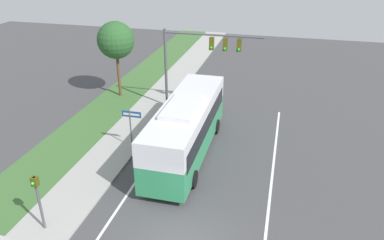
# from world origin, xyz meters

# --- Properties ---
(sidewalk) EXTENTS (2.80, 80.00, 0.12)m
(sidewalk) POSITION_xyz_m (-6.20, 0.00, 0.06)
(sidewalk) COLOR #9E9E99
(sidewalk) RESTS_ON ground_plane
(lane_divider_near) EXTENTS (0.14, 30.00, 0.01)m
(lane_divider_near) POSITION_xyz_m (-3.60, 0.00, 0.00)
(lane_divider_near) COLOR silver
(lane_divider_near) RESTS_ON ground_plane
(bus) EXTENTS (2.72, 10.30, 3.64)m
(bus) POSITION_xyz_m (-1.66, 7.27, 1.98)
(bus) COLOR #2D8956
(bus) RESTS_ON ground_plane
(signal_gantry) EXTENTS (7.22, 0.41, 6.14)m
(signal_gantry) POSITION_xyz_m (-2.49, 13.86, 4.56)
(signal_gantry) COLOR #4C4C51
(signal_gantry) RESTS_ON ground_plane
(pedestrian_signal) EXTENTS (0.28, 0.34, 2.88)m
(pedestrian_signal) POSITION_xyz_m (-6.19, -0.78, 1.97)
(pedestrian_signal) COLOR #4C4C51
(pedestrian_signal) RESTS_ON ground_plane
(street_sign) EXTENTS (1.23, 0.08, 2.65)m
(street_sign) POSITION_xyz_m (-5.14, 7.08, 1.84)
(street_sign) COLOR #4C4C51
(street_sign) RESTS_ON ground_plane
(roadside_tree) EXTENTS (2.95, 2.95, 6.15)m
(roadside_tree) POSITION_xyz_m (-9.52, 14.98, 4.75)
(roadside_tree) COLOR brown
(roadside_tree) RESTS_ON grass_verge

